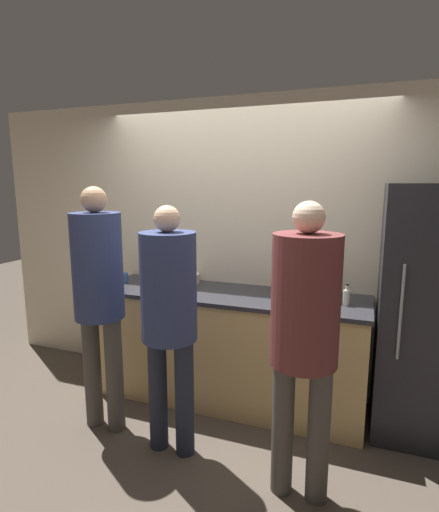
% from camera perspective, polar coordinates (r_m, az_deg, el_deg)
% --- Properties ---
extents(ground_plane, '(14.00, 14.00, 0.00)m').
position_cam_1_polar(ground_plane, '(3.42, -0.98, -22.55)').
color(ground_plane, '#4C4238').
extents(wall_back, '(5.20, 0.06, 2.60)m').
position_cam_1_polar(wall_back, '(3.62, 3.17, 1.41)').
color(wall_back, beige).
rests_on(wall_back, ground_plane).
extents(counter, '(2.28, 0.72, 0.96)m').
position_cam_1_polar(counter, '(3.53, 1.36, -12.70)').
color(counter, tan).
rests_on(counter, ground_plane).
extents(refrigerator, '(0.66, 0.64, 1.86)m').
position_cam_1_polar(refrigerator, '(3.26, 27.46, -7.42)').
color(refrigerator, '#232328').
rests_on(refrigerator, ground_plane).
extents(person_left, '(0.36, 0.36, 1.84)m').
position_cam_1_polar(person_left, '(3.05, -16.88, -4.30)').
color(person_left, '#4C4742').
rests_on(person_left, ground_plane).
extents(person_center, '(0.37, 0.37, 1.72)m').
position_cam_1_polar(person_center, '(2.69, -7.22, -7.37)').
color(person_center, '#232838').
rests_on(person_center, ground_plane).
extents(person_right, '(0.38, 0.38, 1.77)m').
position_cam_1_polar(person_right, '(2.32, 12.05, -9.57)').
color(person_right, '#4C4742').
rests_on(person_right, ground_plane).
extents(fruit_bowl, '(0.35, 0.35, 0.13)m').
position_cam_1_polar(fruit_bowl, '(3.70, -5.53, -3.14)').
color(fruit_bowl, beige).
rests_on(fruit_bowl, counter).
extents(utensil_crock, '(0.11, 0.11, 0.30)m').
position_cam_1_polar(utensil_crock, '(3.29, 15.53, -4.77)').
color(utensil_crock, silver).
rests_on(utensil_crock, counter).
extents(bottle_dark, '(0.06, 0.06, 0.25)m').
position_cam_1_polar(bottle_dark, '(3.39, 9.96, -3.55)').
color(bottle_dark, '#333338').
rests_on(bottle_dark, counter).
extents(bottle_clear, '(0.05, 0.05, 0.17)m').
position_cam_1_polar(bottle_clear, '(3.15, 17.67, -5.57)').
color(bottle_clear, silver).
rests_on(bottle_clear, counter).
extents(cup_blue, '(0.09, 0.09, 0.09)m').
position_cam_1_polar(cup_blue, '(3.81, -13.54, -3.02)').
color(cup_blue, '#335184').
rests_on(cup_blue, counter).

